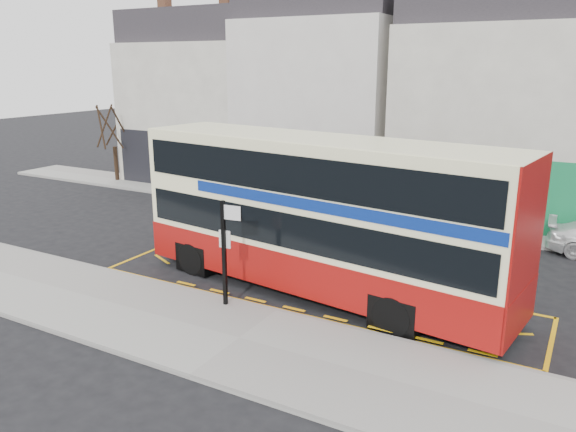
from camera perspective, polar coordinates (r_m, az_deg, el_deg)
The scene contains 14 objects.
ground at distance 16.54m, azimuth -0.46°, elevation -9.47°, with size 120.00×120.00×0.00m, color black.
pavement at distance 14.75m, azimuth -4.97°, elevation -12.45°, with size 40.00×4.00×0.15m, color #9A9992.
kerb at distance 16.21m, azimuth -1.13°, elevation -9.72°, with size 40.00×0.15×0.15m, color gray.
far_pavement at distance 26.09m, azimuth 11.51°, elevation -0.24°, with size 50.00×3.00×0.15m, color #9A9992.
road_markings at distance 17.82m, azimuth 2.09°, elevation -7.57°, with size 14.00×3.40×0.01m, color #F5B10C, non-canonical shape.
terrace_far_left at distance 35.04m, azimuth -7.82°, elevation 11.73°, with size 8.00×8.01×10.80m.
terrace_left at distance 30.92m, azimuth 4.42°, elevation 12.28°, with size 8.00×8.01×11.80m.
terrace_green_shop at distance 28.38m, azimuth 21.44°, elevation 10.52°, with size 9.00×8.01×11.30m.
double_decker_bus at distance 16.92m, azimuth 3.29°, elevation 0.22°, with size 12.32×4.35×4.82m.
bus_stop_post at distance 15.93m, azimuth -6.33°, elevation -2.81°, with size 0.77×0.15×3.09m.
car_silver at distance 26.94m, azimuth -2.64°, elevation 1.88°, with size 1.61×4.00×1.36m, color #9A9A9E.
car_grey at distance 24.60m, azimuth 3.86°, elevation 0.63°, with size 1.51×4.32×1.42m, color #42434A.
street_tree_left at distance 34.71m, azimuth -17.43°, elevation 9.73°, with size 2.70×2.70×5.82m.
street_tree_right at distance 25.49m, azimuth 26.93°, elevation 5.90°, with size 2.37×2.37×5.12m.
Camera 1 is at (7.40, -13.06, 6.93)m, focal length 35.00 mm.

